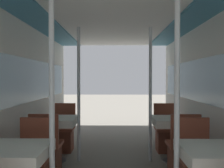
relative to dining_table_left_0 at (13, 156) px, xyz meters
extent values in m
cube|color=silver|center=(-0.42, 1.07, 0.50)|extent=(0.05, 6.67, 2.30)
cube|color=#8CB2C6|center=(-0.41, 1.07, 0.74)|extent=(0.03, 6.14, 0.71)
cube|color=silver|center=(2.44, 1.07, 0.50)|extent=(0.05, 6.67, 2.30)
cube|color=#8CB2C6|center=(2.42, 1.07, 0.74)|extent=(0.03, 6.14, 0.71)
cube|color=white|center=(1.01, 1.07, 1.70)|extent=(2.86, 6.67, 0.04)
cube|color=teal|center=(-0.17, 1.07, 1.66)|extent=(0.51, 6.41, 0.03)
cube|color=teal|center=(2.18, 1.07, 1.66)|extent=(0.51, 6.41, 0.03)
cube|color=#B2B2B7|center=(0.00, 0.00, 0.08)|extent=(0.65, 0.65, 0.02)
cube|color=white|center=(0.00, 0.00, 0.04)|extent=(0.69, 0.69, 0.12)
cube|color=brown|center=(0.00, 0.57, -0.21)|extent=(0.42, 0.42, 0.05)
cube|color=brown|center=(0.00, 0.77, 0.04)|extent=(0.42, 0.04, 0.46)
cylinder|color=silver|center=(0.39, 0.00, 0.50)|extent=(0.05, 0.05, 2.30)
cylinder|color=#4C4C51|center=(0.00, 1.82, -0.65)|extent=(0.34, 0.34, 0.01)
cylinder|color=#B7B7BC|center=(0.00, 1.82, -0.28)|extent=(0.09, 0.09, 0.71)
cube|color=#B2B2B7|center=(0.00, 1.82, 0.08)|extent=(0.65, 0.65, 0.02)
cube|color=white|center=(0.00, 1.82, 0.04)|extent=(0.69, 0.69, 0.12)
cube|color=brown|center=(0.00, 1.25, -0.45)|extent=(0.36, 0.36, 0.42)
cube|color=brown|center=(0.00, 1.25, -0.21)|extent=(0.42, 0.42, 0.05)
cube|color=brown|center=(0.00, 1.06, 0.04)|extent=(0.42, 0.04, 0.46)
cube|color=brown|center=(0.00, 2.40, -0.45)|extent=(0.36, 0.36, 0.42)
cube|color=brown|center=(0.00, 2.40, -0.21)|extent=(0.42, 0.42, 0.05)
cube|color=brown|center=(0.00, 2.59, 0.04)|extent=(0.42, 0.04, 0.46)
cylinder|color=silver|center=(0.39, 1.82, 0.50)|extent=(0.05, 0.05, 2.30)
cube|color=#B2B2B7|center=(2.01, 0.00, 0.08)|extent=(0.65, 0.65, 0.02)
cube|color=white|center=(2.01, 0.00, 0.04)|extent=(0.69, 0.69, 0.12)
cube|color=brown|center=(2.01, 0.57, -0.21)|extent=(0.42, 0.42, 0.05)
cube|color=brown|center=(2.01, 0.77, 0.04)|extent=(0.42, 0.04, 0.46)
cylinder|color=silver|center=(1.62, 0.00, 0.50)|extent=(0.05, 0.05, 2.30)
cylinder|color=#4C4C51|center=(2.01, 1.82, -0.65)|extent=(0.34, 0.34, 0.01)
cylinder|color=#B7B7BC|center=(2.01, 1.82, -0.28)|extent=(0.09, 0.09, 0.71)
cube|color=#B2B2B7|center=(2.01, 1.82, 0.08)|extent=(0.65, 0.65, 0.02)
cube|color=white|center=(2.01, 1.82, 0.04)|extent=(0.69, 0.69, 0.12)
cube|color=brown|center=(2.01, 1.25, -0.45)|extent=(0.36, 0.36, 0.42)
cube|color=brown|center=(2.01, 1.25, -0.21)|extent=(0.42, 0.42, 0.05)
cube|color=brown|center=(2.01, 1.06, 0.04)|extent=(0.42, 0.04, 0.46)
cube|color=brown|center=(2.01, 2.40, -0.45)|extent=(0.36, 0.36, 0.42)
cube|color=brown|center=(2.01, 2.40, -0.21)|extent=(0.42, 0.42, 0.05)
cube|color=brown|center=(2.01, 2.59, 0.04)|extent=(0.42, 0.04, 0.46)
cylinder|color=silver|center=(1.62, 1.82, 0.50)|extent=(0.05, 0.05, 2.30)
camera|label=1|loc=(1.01, -2.44, 0.78)|focal=40.00mm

